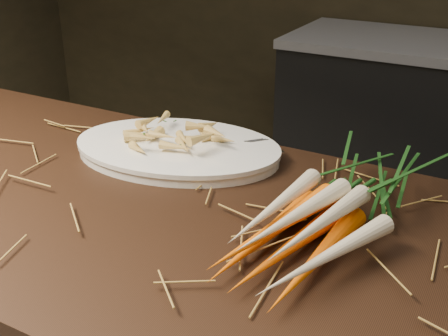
% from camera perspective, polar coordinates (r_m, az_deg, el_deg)
% --- Properties ---
extents(straw_bedding, '(1.40, 0.60, 0.02)m').
position_cam_1_polar(straw_bedding, '(0.93, -0.24, -5.08)').
color(straw_bedding, olive).
rests_on(straw_bedding, main_counter).
extents(root_veg_bunch, '(0.24, 0.55, 0.10)m').
position_cam_1_polar(root_veg_bunch, '(0.94, 11.93, -2.63)').
color(root_veg_bunch, '#E95308').
rests_on(root_veg_bunch, main_counter).
extents(serving_platter, '(0.48, 0.37, 0.02)m').
position_cam_1_polar(serving_platter, '(1.18, -4.76, 1.77)').
color(serving_platter, white).
rests_on(serving_platter, main_counter).
extents(roasted_veg_heap, '(0.24, 0.19, 0.05)m').
position_cam_1_polar(roasted_veg_heap, '(1.17, -4.82, 3.38)').
color(roasted_veg_heap, gold).
rests_on(roasted_veg_heap, serving_platter).
extents(serving_fork, '(0.12, 0.13, 0.00)m').
position_cam_1_polar(serving_fork, '(1.11, 2.25, 1.10)').
color(serving_fork, silver).
rests_on(serving_fork, serving_platter).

